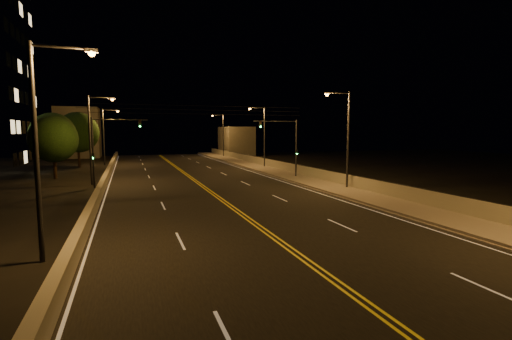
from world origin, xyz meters
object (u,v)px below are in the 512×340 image
object	(u,v)px
traffic_signal_left	(104,144)
tree_0	(54,139)
streetlight_5	(93,134)
tree_1	(53,135)
traffic_signal_right	(288,142)
tree_2	(78,132)
streetlight_1	(345,134)
streetlight_6	(105,133)
streetlight_4	(43,137)
streetlight_3	(222,132)
streetlight_2	(263,133)

from	to	relation	value
traffic_signal_left	tree_0	bearing A→B (deg)	122.08
streetlight_5	tree_1	distance (m)	15.57
traffic_signal_right	tree_1	bearing A→B (deg)	147.25
tree_2	streetlight_5	bearing A→B (deg)	-80.00
streetlight_1	tree_1	bearing A→B (deg)	136.81
streetlight_6	traffic_signal_right	bearing A→B (deg)	-51.40
streetlight_1	streetlight_4	world-z (taller)	same
streetlight_3	streetlight_2	bearing A→B (deg)	-90.00
traffic_signal_left	tree_2	world-z (taller)	tree_2
tree_0	tree_2	bearing A→B (deg)	86.62
streetlight_5	streetlight_6	xyz separation A→B (m)	(0.00, 22.75, 0.00)
streetlight_3	streetlight_6	xyz separation A→B (m)	(-21.42, -11.13, 0.00)
traffic_signal_right	traffic_signal_left	xyz separation A→B (m)	(-18.90, 0.00, 0.00)
streetlight_2	traffic_signal_right	xyz separation A→B (m)	(-1.46, -12.23, -0.96)
traffic_signal_right	tree_2	xyz separation A→B (m)	(-23.71, 23.52, 1.02)
streetlight_2	streetlight_4	distance (m)	39.33
streetlight_5	tree_1	bearing A→B (deg)	112.35
streetlight_2	streetlight_6	xyz separation A→B (m)	(-21.42, 12.78, 0.00)
streetlight_2	traffic_signal_left	distance (m)	23.77
tree_0	tree_1	xyz separation A→B (m)	(-1.31, 7.61, 0.44)
streetlight_1	streetlight_6	xyz separation A→B (m)	(-21.42, 34.02, 0.00)
traffic_signal_left	streetlight_1	bearing A→B (deg)	-23.89
streetlight_5	streetlight_6	size ratio (longest dim) A/B	1.00
streetlight_1	tree_1	distance (m)	37.50
streetlight_3	streetlight_6	bearing A→B (deg)	-152.55
streetlight_4	streetlight_6	distance (m)	45.76
streetlight_4	streetlight_5	distance (m)	23.01
streetlight_1	tree_0	xyz separation A→B (m)	(-26.03, 18.06, -0.67)
streetlight_1	tree_1	world-z (taller)	streetlight_1
streetlight_1	streetlight_4	distance (m)	24.43
tree_1	streetlight_1	bearing A→B (deg)	-43.19
tree_1	streetlight_4	bearing A→B (deg)	-81.01
streetlight_2	streetlight_5	xyz separation A→B (m)	(-21.42, -9.98, 0.00)
streetlight_6	streetlight_5	bearing A→B (deg)	-90.00
tree_1	tree_2	size ratio (longest dim) A/B	0.95
streetlight_5	streetlight_6	world-z (taller)	same
streetlight_1	tree_2	distance (m)	41.13
tree_1	traffic_signal_left	bearing A→B (deg)	-67.25
traffic_signal_right	streetlight_3	bearing A→B (deg)	87.68
streetlight_3	streetlight_4	xyz separation A→B (m)	(-21.42, -56.89, 0.00)
streetlight_5	traffic_signal_left	bearing A→B (deg)	-64.71
streetlight_2	tree_0	xyz separation A→B (m)	(-26.03, -3.19, -0.67)
streetlight_5	tree_1	xyz separation A→B (m)	(-5.92, 14.40, -0.22)
streetlight_1	streetlight_2	world-z (taller)	same
streetlight_1	tree_2	bearing A→B (deg)	127.73
traffic_signal_right	streetlight_5	bearing A→B (deg)	173.57
streetlight_3	traffic_signal_left	distance (m)	41.49
traffic_signal_right	tree_0	size ratio (longest dim) A/B	0.94
streetlight_1	tree_1	size ratio (longest dim) A/B	1.14
streetlight_1	traffic_signal_left	xyz separation A→B (m)	(-20.36, 9.02, -0.96)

